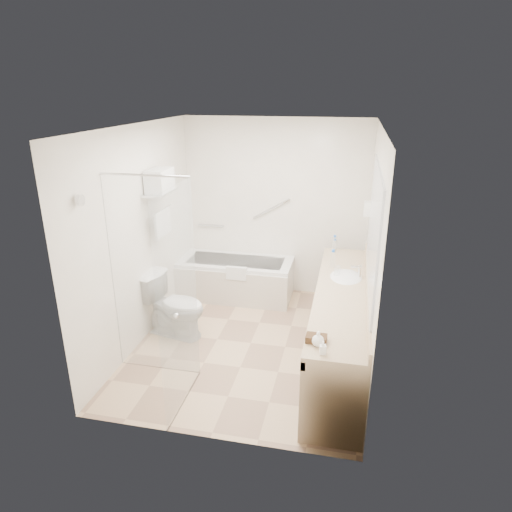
% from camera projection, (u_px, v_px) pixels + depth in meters
% --- Properties ---
extents(floor, '(3.20, 3.20, 0.00)m').
position_uv_depth(floor, '(251.00, 343.00, 5.44)').
color(floor, tan).
rests_on(floor, ground).
extents(ceiling, '(2.60, 3.20, 0.10)m').
position_uv_depth(ceiling, '(250.00, 126.00, 4.56)').
color(ceiling, white).
rests_on(ceiling, wall_back).
extents(wall_back, '(2.60, 0.10, 2.50)m').
position_uv_depth(wall_back, '(275.00, 208.00, 6.47)').
color(wall_back, silver).
rests_on(wall_back, ground).
extents(wall_front, '(2.60, 0.10, 2.50)m').
position_uv_depth(wall_front, '(205.00, 310.00, 3.54)').
color(wall_front, silver).
rests_on(wall_front, ground).
extents(wall_left, '(0.10, 3.20, 2.50)m').
position_uv_depth(wall_left, '(141.00, 236.00, 5.26)').
color(wall_left, silver).
rests_on(wall_left, ground).
extents(wall_right, '(0.10, 3.20, 2.50)m').
position_uv_depth(wall_right, '(372.00, 253.00, 4.75)').
color(wall_right, silver).
rests_on(wall_right, ground).
extents(bathtub, '(1.60, 0.73, 0.59)m').
position_uv_depth(bathtub, '(236.00, 278.00, 6.58)').
color(bathtub, silver).
rests_on(bathtub, floor).
extents(grab_bar_short, '(0.40, 0.03, 0.03)m').
position_uv_depth(grab_bar_short, '(211.00, 225.00, 6.72)').
color(grab_bar_short, silver).
rests_on(grab_bar_short, wall_back).
extents(grab_bar_long, '(0.53, 0.03, 0.33)m').
position_uv_depth(grab_bar_long, '(271.00, 209.00, 6.44)').
color(grab_bar_long, silver).
rests_on(grab_bar_long, wall_back).
extents(shower_enclosure, '(0.96, 0.91, 2.11)m').
position_uv_depth(shower_enclosure, '(164.00, 289.00, 4.34)').
color(shower_enclosure, silver).
rests_on(shower_enclosure, floor).
extents(towel_shelf, '(0.24, 0.55, 0.81)m').
position_uv_depth(towel_shelf, '(160.00, 188.00, 5.38)').
color(towel_shelf, silver).
rests_on(towel_shelf, wall_left).
extents(vanity_counter, '(0.55, 2.70, 0.95)m').
position_uv_depth(vanity_counter, '(341.00, 309.00, 4.88)').
color(vanity_counter, tan).
rests_on(vanity_counter, floor).
extents(sink, '(0.40, 0.52, 0.14)m').
position_uv_depth(sink, '(346.00, 279.00, 5.17)').
color(sink, silver).
rests_on(sink, vanity_counter).
extents(faucet, '(0.03, 0.03, 0.14)m').
position_uv_depth(faucet, '(360.00, 271.00, 5.11)').
color(faucet, silver).
rests_on(faucet, vanity_counter).
extents(mirror, '(0.02, 2.00, 1.20)m').
position_uv_depth(mirror, '(374.00, 229.00, 4.51)').
color(mirror, '#AEB2BB').
rests_on(mirror, wall_right).
extents(hairdryer_unit, '(0.08, 0.10, 0.18)m').
position_uv_depth(hairdryer_unit, '(367.00, 209.00, 5.65)').
color(hairdryer_unit, white).
rests_on(hairdryer_unit, wall_right).
extents(toilet, '(0.85, 0.59, 0.77)m').
position_uv_depth(toilet, '(175.00, 306.00, 5.52)').
color(toilet, silver).
rests_on(toilet, floor).
extents(amenity_basket, '(0.18, 0.12, 0.06)m').
position_uv_depth(amenity_basket, '(316.00, 339.00, 3.84)').
color(amenity_basket, '#4A301A').
rests_on(amenity_basket, vanity_counter).
extents(soap_bottle_a, '(0.07, 0.12, 0.05)m').
position_uv_depth(soap_bottle_a, '(323.00, 351.00, 3.67)').
color(soap_bottle_a, white).
rests_on(soap_bottle_a, vanity_counter).
extents(soap_bottle_b, '(0.13, 0.15, 0.10)m').
position_uv_depth(soap_bottle_b, '(318.00, 340.00, 3.78)').
color(soap_bottle_b, white).
rests_on(soap_bottle_b, vanity_counter).
extents(water_bottle_left, '(0.07, 0.07, 0.22)m').
position_uv_depth(water_bottle_left, '(333.00, 259.00, 5.41)').
color(water_bottle_left, silver).
rests_on(water_bottle_left, vanity_counter).
extents(water_bottle_mid, '(0.07, 0.07, 0.22)m').
position_uv_depth(water_bottle_mid, '(334.00, 244.00, 5.94)').
color(water_bottle_mid, silver).
rests_on(water_bottle_mid, vanity_counter).
extents(water_bottle_right, '(0.05, 0.05, 0.17)m').
position_uv_depth(water_bottle_right, '(335.00, 245.00, 5.95)').
color(water_bottle_right, silver).
rests_on(water_bottle_right, vanity_counter).
extents(drinking_glass_near, '(0.09, 0.09, 0.09)m').
position_uv_depth(drinking_glass_near, '(337.00, 273.00, 5.14)').
color(drinking_glass_near, silver).
rests_on(drinking_glass_near, vanity_counter).
extents(drinking_glass_far, '(0.08, 0.08, 0.09)m').
position_uv_depth(drinking_glass_far, '(338.00, 270.00, 5.22)').
color(drinking_glass_far, silver).
rests_on(drinking_glass_far, vanity_counter).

